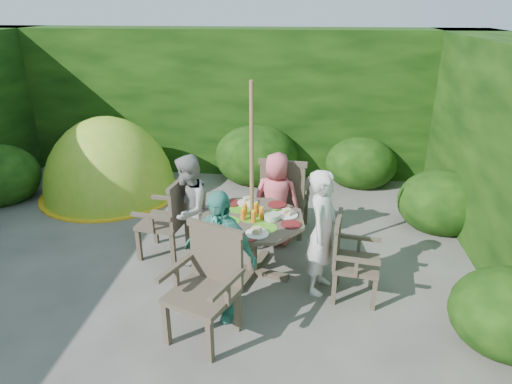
# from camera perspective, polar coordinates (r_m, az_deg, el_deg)

# --- Properties ---
(ground) EXTENTS (60.00, 60.00, 0.00)m
(ground) POSITION_cam_1_polar(r_m,az_deg,el_deg) (5.30, -10.70, -11.02)
(ground) COLOR #4D4A44
(ground) RESTS_ON ground
(hedge_enclosure) EXTENTS (9.00, 9.00, 2.50)m
(hedge_enclosure) POSITION_cam_1_polar(r_m,az_deg,el_deg) (5.95, -7.94, 6.28)
(hedge_enclosure) COLOR black
(hedge_enclosure) RESTS_ON ground
(patio_table) EXTENTS (1.50, 1.50, 0.85)m
(patio_table) POSITION_cam_1_polar(r_m,az_deg,el_deg) (5.08, -0.46, -4.38)
(patio_table) COLOR #3C3327
(patio_table) RESTS_ON ground
(parasol_pole) EXTENTS (0.05, 0.05, 2.20)m
(parasol_pole) POSITION_cam_1_polar(r_m,az_deg,el_deg) (4.87, -0.53, 0.92)
(parasol_pole) COLOR brown
(parasol_pole) RESTS_ON ground
(garden_chair_right) EXTENTS (0.53, 0.58, 0.86)m
(garden_chair_right) POSITION_cam_1_polar(r_m,az_deg,el_deg) (4.87, 11.65, -7.97)
(garden_chair_right) COLOR #3C3327
(garden_chair_right) RESTS_ON ground
(garden_chair_left) EXTENTS (0.59, 0.64, 0.96)m
(garden_chair_left) POSITION_cam_1_polar(r_m,az_deg,el_deg) (5.60, -10.89, -3.10)
(garden_chair_left) COLOR #3C3327
(garden_chair_left) RESTS_ON ground
(garden_chair_back) EXTENTS (0.70, 0.64, 1.05)m
(garden_chair_back) POSITION_cam_1_polar(r_m,az_deg,el_deg) (6.02, 3.59, -0.34)
(garden_chair_back) COLOR #3C3327
(garden_chair_back) RESTS_ON ground
(garden_chair_front) EXTENTS (0.76, 0.72, 1.01)m
(garden_chair_front) POSITION_cam_1_polar(r_m,az_deg,el_deg) (4.26, -6.15, -11.22)
(garden_chair_front) COLOR #3C3327
(garden_chair_front) RESTS_ON ground
(child_right) EXTENTS (0.47, 0.58, 1.37)m
(child_right) POSITION_cam_1_polar(r_m,az_deg,el_deg) (4.82, 8.33, -5.01)
(child_right) COLOR silver
(child_right) RESTS_ON ground
(child_left) EXTENTS (0.52, 0.66, 1.32)m
(child_left) POSITION_cam_1_polar(r_m,az_deg,el_deg) (5.38, -8.41, -2.25)
(child_left) COLOR #9B9A96
(child_left) RESTS_ON ground
(child_back) EXTENTS (0.64, 0.46, 1.21)m
(child_back) POSITION_cam_1_polar(r_m,az_deg,el_deg) (5.75, 2.56, -0.92)
(child_back) COLOR #E35D6B
(child_back) RESTS_ON ground
(child_front) EXTENTS (0.85, 0.58, 1.34)m
(child_front) POSITION_cam_1_polar(r_m,az_deg,el_deg) (4.41, -4.55, -7.89)
(child_front) COLOR teal
(child_front) RESTS_ON ground
(dome_tent) EXTENTS (2.28, 2.28, 2.53)m
(dome_tent) POSITION_cam_1_polar(r_m,az_deg,el_deg) (7.84, -17.61, -0.20)
(dome_tent) COLOR #78B723
(dome_tent) RESTS_ON ground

